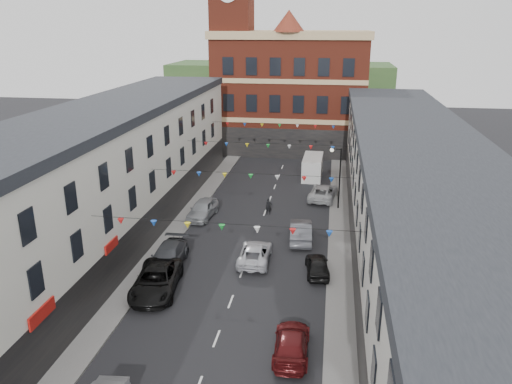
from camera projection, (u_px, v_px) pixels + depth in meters
The scene contains 19 objects.
ground at pixel (242, 272), 35.58m from camera, with size 160.00×160.00×0.00m, color black.
pavement_left at pixel (159, 253), 38.43m from camera, with size 1.80×64.00×0.15m, color #605E5B.
pavement_right at pixel (340, 266), 36.43m from camera, with size 1.80×64.00×0.15m, color #605E5B.
terrace_left at pixel (86, 189), 36.51m from camera, with size 8.40×56.00×10.70m.
terrace_right at pixel (417, 213), 33.26m from camera, with size 8.40×56.00×9.70m.
civic_building at pixel (291, 91), 68.51m from camera, with size 20.60×13.30×18.50m.
clock_tower at pixel (232, 39), 64.66m from camera, with size 5.60×5.60×30.00m.
distant_hill at pixel (280, 91), 92.62m from camera, with size 40.00×14.00×10.00m, color #2B4E24.
street_lamp at pixel (337, 170), 46.49m from camera, with size 1.10×0.36×6.00m.
car_left_c at pixel (156, 280), 32.80m from camera, with size 2.74×5.94×1.65m, color black.
car_left_d at pixel (168, 256), 36.27m from camera, with size 2.17×5.33×1.55m, color #383A3F.
car_left_e at pixel (203, 209), 45.45m from camera, with size 1.92×4.77×1.63m, color gray.
car_right_c at pixel (292, 343), 26.59m from camera, with size 1.87×4.59×1.33m, color #541012.
car_right_d at pixel (317, 265), 35.17m from camera, with size 1.57×3.90×1.33m, color black.
car_right_e at pixel (301, 231), 40.65m from camera, with size 1.73×4.95×1.63m, color #54565D.
car_right_f at pixel (323, 192), 50.24m from camera, with size 2.46×5.34×1.48m, color #ACADB1.
moving_car at pixel (255, 253), 37.03m from camera, with size 2.24×4.87×1.35m, color silver.
white_van at pixel (313, 167), 57.34m from camera, with size 2.12×5.52×2.44m, color beige.
pedestrian at pixel (269, 207), 46.19m from camera, with size 0.56×0.37×1.54m, color black.
Camera 1 is at (5.87, -31.35, 16.82)m, focal length 35.00 mm.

